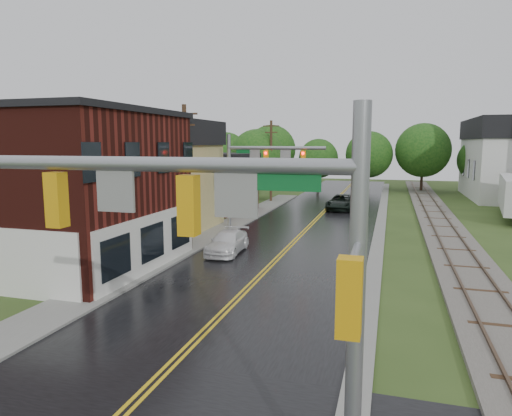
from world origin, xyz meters
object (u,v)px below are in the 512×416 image
at_px(utility_pole_c, 271,160).
at_px(tree_left_e, 258,158).
at_px(utility_pole_b, 185,171).
at_px(tree_left_a, 21,163).
at_px(tree_left_c, 197,162).
at_px(pickup_white, 227,242).
at_px(traffic_signal_far, 256,165).
at_px(suv_dark, 342,203).
at_px(tree_left_b, 122,152).
at_px(brick_building, 34,188).
at_px(traffic_signal_near, 230,238).

bearing_deg(utility_pole_c, tree_left_e, 137.16).
xyz_separation_m(utility_pole_b, tree_left_a, (-13.05, -0.10, 0.39)).
relative_size(tree_left_c, pickup_white, 1.71).
height_order(traffic_signal_far, suv_dark, traffic_signal_far).
xyz_separation_m(utility_pole_c, pickup_white, (3.60, -23.99, -4.07)).
bearing_deg(utility_pole_c, tree_left_c, -149.80).
height_order(suv_dark, pickup_white, suv_dark).
xyz_separation_m(utility_pole_b, suv_dark, (8.30, 17.80, -3.97)).
bearing_deg(traffic_signal_far, suv_dark, 68.81).
relative_size(tree_left_a, tree_left_b, 0.89).
relative_size(utility_pole_b, tree_left_b, 0.93).
xyz_separation_m(traffic_signal_far, tree_left_e, (-5.38, 18.90, -0.16)).
height_order(brick_building, utility_pole_c, utility_pole_c).
xyz_separation_m(traffic_signal_far, pickup_white, (0.27, -6.99, -4.33)).
xyz_separation_m(traffic_signal_far, tree_left_a, (-16.38, -5.10, 0.14)).
xyz_separation_m(brick_building, traffic_signal_near, (15.96, -13.00, 0.82)).
distance_m(traffic_signal_far, tree_left_b, 15.21).
relative_size(brick_building, tree_left_e, 1.75).
bearing_deg(brick_building, utility_pole_b, 50.93).
bearing_deg(brick_building, traffic_signal_near, -39.17).
bearing_deg(utility_pole_b, utility_pole_c, 90.00).
relative_size(tree_left_c, tree_left_e, 0.94).
distance_m(tree_left_a, suv_dark, 28.20).
xyz_separation_m(utility_pole_c, tree_left_c, (-7.05, -4.10, -0.21)).
xyz_separation_m(tree_left_c, pickup_white, (10.65, -19.89, -3.86)).
xyz_separation_m(brick_building, tree_left_b, (-5.36, 16.90, 1.57)).
bearing_deg(brick_building, pickup_white, 28.35).
xyz_separation_m(brick_building, tree_left_c, (-1.36, 24.90, 0.36)).
relative_size(traffic_signal_near, pickup_white, 1.64).
relative_size(utility_pole_c, tree_left_e, 1.10).
bearing_deg(brick_building, utility_pole_c, 78.91).
bearing_deg(tree_left_e, traffic_signal_far, -74.11).
xyz_separation_m(utility_pole_c, suv_dark, (8.30, -4.20, -3.97)).
bearing_deg(traffic_signal_far, utility_pole_c, 101.09).
bearing_deg(pickup_white, brick_building, -154.43).
height_order(utility_pole_c, tree_left_a, utility_pole_c).
xyz_separation_m(brick_building, utility_pole_b, (5.68, 7.00, 0.57)).
bearing_deg(traffic_signal_near, tree_left_c, 114.56).
xyz_separation_m(brick_building, tree_left_a, (-7.36, 6.90, 0.96)).
bearing_deg(utility_pole_c, traffic_signal_far, -78.91).
distance_m(tree_left_a, tree_left_e, 26.40).
bearing_deg(tree_left_c, utility_pole_c, 30.20).
bearing_deg(tree_left_b, traffic_signal_far, -18.81).
relative_size(traffic_signal_near, tree_left_a, 0.85).
bearing_deg(tree_left_b, traffic_signal_near, -54.51).
relative_size(brick_building, tree_left_a, 1.65).
relative_size(utility_pole_b, tree_left_e, 1.10).
relative_size(utility_pole_b, tree_left_c, 1.18).
height_order(utility_pole_c, suv_dark, utility_pole_c).
relative_size(traffic_signal_near, utility_pole_c, 0.82).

